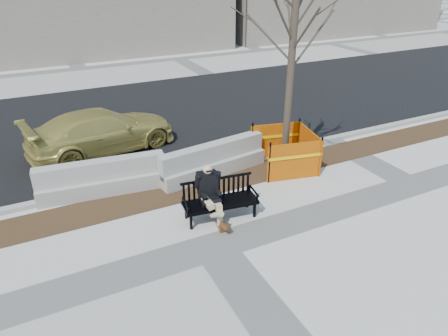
% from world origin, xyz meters
% --- Properties ---
extents(ground, '(120.00, 120.00, 0.00)m').
position_xyz_m(ground, '(0.00, 0.00, 0.00)').
color(ground, beige).
rests_on(ground, ground).
extents(mulch_strip, '(40.00, 1.20, 0.02)m').
position_xyz_m(mulch_strip, '(0.00, 2.60, 0.00)').
color(mulch_strip, '#47301C').
rests_on(mulch_strip, ground).
extents(asphalt_street, '(60.00, 10.40, 0.01)m').
position_xyz_m(asphalt_street, '(0.00, 8.80, 0.00)').
color(asphalt_street, black).
rests_on(asphalt_street, ground).
extents(curb, '(60.00, 0.25, 0.12)m').
position_xyz_m(curb, '(0.00, 3.55, 0.06)').
color(curb, '#9E9B93').
rests_on(curb, ground).
extents(bench, '(1.92, 0.90, 0.98)m').
position_xyz_m(bench, '(0.63, 0.95, 0.00)').
color(bench, black).
rests_on(bench, ground).
extents(seated_man, '(0.74, 1.09, 1.42)m').
position_xyz_m(seated_man, '(0.38, 1.04, 0.00)').
color(seated_man, black).
rests_on(seated_man, ground).
extents(tree_fence, '(2.94, 2.94, 6.21)m').
position_xyz_m(tree_fence, '(3.56, 2.54, 0.00)').
color(tree_fence, orange).
rests_on(tree_fence, ground).
extents(sedan, '(5.06, 2.77, 1.39)m').
position_xyz_m(sedan, '(-1.07, 6.25, 0.00)').
color(sedan, '#AFA14B').
rests_on(sedan, ground).
extents(jersey_barrier_left, '(3.43, 1.04, 0.97)m').
position_xyz_m(jersey_barrier_left, '(-1.67, 3.46, 0.00)').
color(jersey_barrier_left, '#A6A39B').
rests_on(jersey_barrier_left, ground).
extents(jersey_barrier_right, '(3.45, 1.15, 0.97)m').
position_xyz_m(jersey_barrier_right, '(1.45, 3.14, 0.00)').
color(jersey_barrier_right, '#A4A299').
rests_on(jersey_barrier_right, ground).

